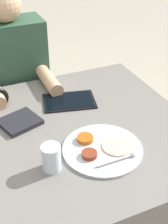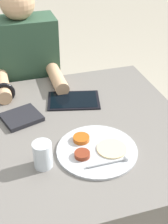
# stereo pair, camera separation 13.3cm
# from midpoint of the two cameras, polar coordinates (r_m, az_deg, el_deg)

# --- Properties ---
(dining_table) EXTENTS (1.04, 0.98, 0.76)m
(dining_table) POSITION_cam_midpoint_polar(r_m,az_deg,el_deg) (1.60, 0.09, -14.10)
(dining_table) COLOR slate
(dining_table) RESTS_ON ground_plane
(thali_tray) EXTENTS (0.32, 0.32, 0.03)m
(thali_tray) POSITION_cam_midpoint_polar(r_m,az_deg,el_deg) (1.22, 5.45, -7.03)
(thali_tray) COLOR #B7BABF
(thali_tray) RESTS_ON dining_table
(red_notebook) EXTENTS (0.20, 0.18, 0.02)m
(red_notebook) POSITION_cam_midpoint_polar(r_m,az_deg,el_deg) (1.40, -8.71, -1.10)
(red_notebook) COLOR silver
(red_notebook) RESTS_ON dining_table
(tablet_device) EXTENTS (0.28, 0.22, 0.01)m
(tablet_device) POSITION_cam_midpoint_polar(r_m,az_deg,el_deg) (1.52, 0.61, 2.09)
(tablet_device) COLOR black
(tablet_device) RESTS_ON dining_table
(person_diner) EXTENTS (0.38, 0.46, 1.24)m
(person_diner) POSITION_cam_midpoint_polar(r_m,az_deg,el_deg) (1.92, -8.21, 2.66)
(person_diner) COLOR black
(person_diner) RESTS_ON ground_plane
(drinking_glass) EXTENTS (0.07, 0.07, 0.10)m
(drinking_glass) POSITION_cam_midpoint_polar(r_m,az_deg,el_deg) (1.13, -4.21, -7.95)
(drinking_glass) COLOR silver
(drinking_glass) RESTS_ON dining_table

